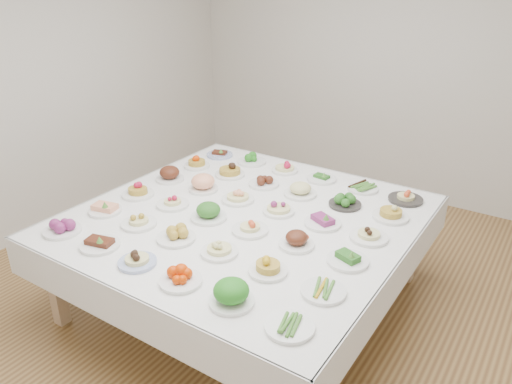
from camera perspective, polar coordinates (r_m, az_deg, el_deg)
The scene contains 38 objects.
room_envelope at distance 3.33m, azimuth 2.29°, elevation 14.30°, with size 5.02×5.02×2.81m.
display_table at distance 3.69m, azimuth -1.29°, elevation -3.54°, with size 2.34×2.34×0.75m.
dish_0 at distance 3.66m, azimuth -21.35°, elevation -3.57°, with size 0.26×0.26×0.12m.
dish_1 at distance 3.40m, azimuth -17.46°, elevation -5.28°, with size 0.25×0.25×0.11m.
dish_2 at distance 3.14m, azimuth -13.48°, elevation -7.12°, with size 0.23×0.23×0.13m.
dish_3 at distance 2.93m, azimuth -8.65°, elevation -9.35°, with size 0.26×0.26×0.12m.
dish_4 at distance 2.73m, azimuth -2.84°, elevation -11.28°, with size 0.25×0.25×0.16m.
dish_5 at distance 2.60m, azimuth 3.87°, elevation -14.89°, with size 0.25×0.25×0.06m.
dish_6 at distance 3.85m, azimuth -16.91°, elevation -1.56°, with size 0.24×0.24×0.11m.
dish_7 at distance 3.59m, azimuth -13.29°, elevation -2.93°, with size 0.25×0.25×0.13m.
dish_8 at distance 3.36m, azimuth -9.17°, elevation -4.63°, with size 0.26×0.26×0.12m.
dish_9 at distance 3.17m, azimuth -4.23°, elevation -6.16°, with size 0.24×0.24×0.13m.
dish_10 at distance 2.98m, azimuth 1.38°, elevation -8.38°, with size 0.23×0.23×0.12m.
dish_11 at distance 2.85m, azimuth 7.71°, elevation -10.96°, with size 0.26×0.25×0.06m.
dish_12 at distance 4.05m, azimuth -13.38°, elevation 0.42°, with size 0.25×0.25×0.14m.
dish_13 at distance 3.83m, azimuth -9.53°, elevation -0.89°, with size 0.24×0.24×0.12m.
dish_14 at distance 3.59m, azimuth -5.47°, elevation -1.93°, with size 0.26×0.26×0.16m.
dish_15 at distance 3.42m, azimuth -0.69°, elevation -3.74°, with size 0.25×0.25×0.12m.
dish_16 at distance 3.25m, azimuth 4.66°, elevation -5.32°, with size 0.23×0.23×0.12m.
dish_17 at distance 3.13m, azimuth 10.45°, elevation -7.30°, with size 0.26×0.26×0.10m.
dish_18 at distance 4.29m, azimuth -9.85°, elevation 2.09°, with size 0.23×0.23×0.13m.
dish_19 at distance 4.06m, azimuth -6.07°, elevation 1.06°, with size 0.24×0.24×0.14m.
dish_20 at distance 3.85m, azimuth -2.10°, elevation -0.16°, with size 0.25×0.25×0.14m.
dish_21 at distance 3.67m, azimuth 2.61°, elevation -1.52°, with size 0.23×0.23×0.13m.
dish_22 at distance 3.54m, azimuth 7.65°, elevation -3.00°, with size 0.26×0.26×0.12m.
dish_23 at distance 3.41m, azimuth 12.81°, elevation -4.40°, with size 0.25×0.25×0.13m.
dish_24 at distance 4.54m, azimuth -6.81°, elevation 3.55°, with size 0.23×0.23×0.13m.
dish_25 at distance 4.32m, azimuth -3.01°, elevation 2.84°, with size 0.25×0.25×0.16m.
dish_26 at distance 4.13m, azimuth 0.90°, elevation 1.45°, with size 0.25×0.25×0.12m.
dish_27 at distance 3.96m, azimuth 5.11°, elevation 0.64°, with size 0.27×0.27×0.16m.
dish_28 at distance 3.84m, azimuth 10.17°, elevation -0.87°, with size 0.24×0.24×0.11m.
dish_29 at distance 3.72m, azimuth 15.19°, elevation -1.99°, with size 0.26×0.26×0.14m.
dish_30 at distance 4.79m, azimuth -4.18°, elevation 4.60°, with size 0.24×0.24×0.11m.
dish_31 at distance 4.61m, azimuth -0.50°, elevation 3.97°, with size 0.26×0.26×0.12m.
dish_32 at distance 4.41m, azimuth 3.32°, elevation 3.11°, with size 0.25×0.25×0.13m.
dish_33 at distance 4.27m, azimuth 7.52°, elevation 1.85°, with size 0.25×0.25×0.10m.
dish_34 at distance 4.15m, azimuth 12.12°, elevation 0.59°, with size 0.27×0.25×0.06m.
dish_35 at distance 4.03m, azimuth 16.79°, elevation -0.18°, with size 0.26×0.26×0.13m.
Camera 1 is at (1.70, -2.80, 2.42)m, focal length 35.00 mm.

